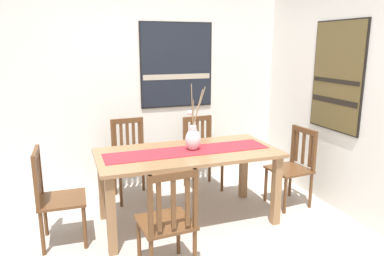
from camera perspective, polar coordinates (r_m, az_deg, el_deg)
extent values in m
cube|color=#B2A89E|center=(3.50, 0.83, -18.92)|extent=(6.40, 6.40, 0.03)
cube|color=silver|center=(4.78, -6.98, 7.15)|extent=(6.40, 0.12, 2.70)
cube|color=silver|center=(4.04, 26.54, 4.79)|extent=(0.12, 6.40, 2.70)
cube|color=#8E6642|center=(3.70, -0.66, -3.93)|extent=(1.83, 0.88, 0.03)
cube|color=#8E6642|center=(3.34, -12.61, -13.34)|extent=(0.08, 0.08, 0.74)
cube|color=#8E6642|center=(3.87, 13.13, -9.56)|extent=(0.08, 0.08, 0.74)
cube|color=#8E6642|center=(4.00, -13.95, -8.85)|extent=(0.08, 0.08, 0.74)
cube|color=#8E6642|center=(4.46, 8.11, -6.29)|extent=(0.08, 0.08, 0.74)
cube|color=#B7232D|center=(3.69, -0.66, -3.63)|extent=(1.69, 0.36, 0.01)
ellipsoid|color=silver|center=(3.69, 0.15, -1.86)|extent=(0.16, 0.14, 0.22)
cylinder|color=silver|center=(3.66, 0.15, 0.01)|extent=(0.08, 0.08, 0.04)
cylinder|color=#997F5B|center=(3.60, 0.20, 2.35)|extent=(0.02, 0.07, 0.28)
cylinder|color=#997F5B|center=(3.65, 0.93, 3.23)|extent=(0.12, 0.03, 0.37)
cylinder|color=#997F5B|center=(3.59, 1.12, 3.37)|extent=(0.10, 0.11, 0.41)
cylinder|color=#997F5B|center=(3.59, 0.03, 3.60)|extent=(0.04, 0.05, 0.43)
sphere|color=silver|center=(3.67, -0.34, 2.43)|extent=(0.05, 0.05, 0.05)
cube|color=brown|center=(3.04, -4.19, -14.61)|extent=(0.45, 0.45, 0.03)
cylinder|color=brown|center=(3.25, -8.36, -17.17)|extent=(0.04, 0.04, 0.42)
cylinder|color=brown|center=(3.35, -2.16, -16.08)|extent=(0.04, 0.04, 0.42)
cylinder|color=brown|center=(3.06, 0.44, -19.12)|extent=(0.04, 0.04, 0.42)
cube|color=brown|center=(2.71, -6.58, -12.22)|extent=(0.04, 0.04, 0.48)
cube|color=brown|center=(2.83, 0.54, -11.05)|extent=(0.04, 0.04, 0.48)
cube|color=brown|center=(2.68, -3.00, -7.54)|extent=(0.38, 0.06, 0.06)
cube|color=brown|center=(2.74, -5.22, -12.30)|extent=(0.04, 0.02, 0.39)
cube|color=brown|center=(2.77, -2.94, -11.93)|extent=(0.04, 0.02, 0.39)
cube|color=brown|center=(2.81, -0.72, -11.55)|extent=(0.04, 0.02, 0.39)
cube|color=brown|center=(4.41, -9.43, -5.71)|extent=(0.44, 0.44, 0.03)
cylinder|color=brown|center=(4.37, -6.45, -8.91)|extent=(0.04, 0.04, 0.42)
cylinder|color=brown|center=(4.29, -11.14, -9.49)|extent=(0.04, 0.04, 0.42)
cylinder|color=brown|center=(4.69, -7.68, -7.36)|extent=(0.04, 0.04, 0.42)
cylinder|color=brown|center=(4.62, -12.04, -7.86)|extent=(0.04, 0.04, 0.42)
cube|color=brown|center=(4.55, -7.90, -1.50)|extent=(0.04, 0.04, 0.52)
cube|color=brown|center=(4.48, -12.36, -1.92)|extent=(0.04, 0.04, 0.52)
cube|color=brown|center=(4.46, -10.23, 1.14)|extent=(0.38, 0.05, 0.06)
cube|color=brown|center=(4.55, -8.24, -1.72)|extent=(0.04, 0.02, 0.43)
cube|color=brown|center=(4.53, -9.17, -1.81)|extent=(0.04, 0.02, 0.43)
cube|color=brown|center=(4.52, -10.11, -1.90)|extent=(0.04, 0.02, 0.43)
cube|color=brown|center=(4.50, -11.05, -1.99)|extent=(0.04, 0.02, 0.43)
cube|color=brown|center=(4.49, -12.00, -2.08)|extent=(0.04, 0.02, 0.43)
cube|color=brown|center=(3.63, -19.74, -10.57)|extent=(0.43, 0.43, 0.03)
cylinder|color=brown|center=(3.88, -16.69, -12.34)|extent=(0.04, 0.04, 0.42)
cylinder|color=brown|center=(3.56, -16.55, -14.78)|extent=(0.04, 0.04, 0.42)
cylinder|color=brown|center=(3.90, -22.11, -12.65)|extent=(0.04, 0.04, 0.42)
cylinder|color=brown|center=(3.58, -22.52, -15.10)|extent=(0.04, 0.04, 0.42)
cube|color=brown|center=(3.73, -22.89, -6.04)|extent=(0.04, 0.04, 0.48)
cube|color=brown|center=(3.39, -23.39, -7.98)|extent=(0.04, 0.04, 0.48)
cube|color=brown|center=(3.49, -23.44, -3.69)|extent=(0.04, 0.38, 0.06)
cube|color=brown|center=(3.70, -22.90, -6.40)|extent=(0.02, 0.04, 0.39)
cube|color=brown|center=(3.63, -23.00, -6.79)|extent=(0.02, 0.04, 0.39)
cube|color=brown|center=(3.56, -23.11, -7.19)|extent=(0.02, 0.04, 0.39)
cube|color=brown|center=(3.49, -23.21, -7.61)|extent=(0.02, 0.04, 0.39)
cube|color=brown|center=(3.42, -23.33, -8.05)|extent=(0.02, 0.04, 0.39)
cube|color=brown|center=(4.34, 15.02, -6.33)|extent=(0.45, 0.45, 0.03)
cylinder|color=brown|center=(4.18, 14.45, -10.30)|extent=(0.04, 0.04, 0.42)
cylinder|color=brown|center=(4.44, 11.55, -8.71)|extent=(0.04, 0.04, 0.42)
cylinder|color=brown|center=(4.40, 18.18, -9.33)|extent=(0.04, 0.04, 0.42)
cylinder|color=brown|center=(4.65, 15.20, -7.90)|extent=(0.04, 0.04, 0.42)
cube|color=brown|center=(4.26, 18.72, -3.52)|extent=(0.04, 0.04, 0.46)
cube|color=brown|center=(4.51, 15.65, -2.37)|extent=(0.04, 0.04, 0.46)
cube|color=brown|center=(4.33, 17.32, -0.38)|extent=(0.06, 0.38, 0.06)
cube|color=brown|center=(4.31, 18.12, -3.49)|extent=(0.02, 0.04, 0.37)
cube|color=brown|center=(4.39, 17.12, -3.12)|extent=(0.02, 0.04, 0.37)
cube|color=brown|center=(4.47, 16.17, -2.75)|extent=(0.02, 0.04, 0.37)
cube|color=brown|center=(4.65, 1.79, -4.56)|extent=(0.45, 0.45, 0.03)
cylinder|color=brown|center=(4.64, 4.75, -7.49)|extent=(0.04, 0.04, 0.42)
cylinder|color=brown|center=(4.50, 0.66, -8.16)|extent=(0.04, 0.04, 0.42)
cylinder|color=brown|center=(4.95, 2.78, -6.15)|extent=(0.04, 0.04, 0.42)
cylinder|color=brown|center=(4.81, -1.11, -6.72)|extent=(0.04, 0.04, 0.42)
cube|color=brown|center=(4.82, 2.79, -0.79)|extent=(0.04, 0.04, 0.48)
cube|color=brown|center=(4.67, -1.18, -1.22)|extent=(0.04, 0.04, 0.48)
cube|color=brown|center=(4.70, 0.84, 1.49)|extent=(0.38, 0.06, 0.06)
cube|color=brown|center=(4.81, 2.48, -1.00)|extent=(0.04, 0.02, 0.39)
cube|color=brown|center=(4.78, 1.66, -1.09)|extent=(0.04, 0.02, 0.39)
cube|color=brown|center=(4.75, 0.83, -1.18)|extent=(0.04, 0.02, 0.39)
cube|color=brown|center=(4.72, -0.01, -1.27)|extent=(0.04, 0.02, 0.39)
cube|color=brown|center=(4.69, -0.86, -1.36)|extent=(0.04, 0.02, 0.39)
cube|color=black|center=(4.79, -2.46, 9.86)|extent=(0.97, 0.04, 1.09)
cube|color=black|center=(4.77, -2.38, 9.84)|extent=(0.94, 0.01, 1.06)
cube|color=#B2A893|center=(4.78, -2.35, 8.07)|extent=(0.91, 0.00, 0.07)
cube|color=black|center=(4.30, 21.96, 7.53)|extent=(0.04, 0.77, 1.20)
cube|color=brown|center=(4.29, 21.74, 7.53)|extent=(0.01, 0.74, 1.17)
cube|color=black|center=(4.29, 21.64, 6.89)|extent=(0.00, 0.71, 0.05)
cube|color=black|center=(4.31, 21.39, 4.00)|extent=(0.00, 0.71, 0.06)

